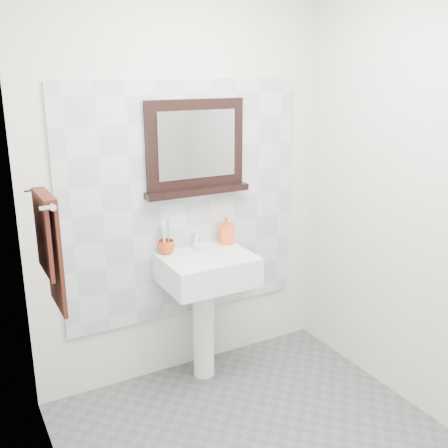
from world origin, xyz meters
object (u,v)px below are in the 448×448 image
(pedestal_sink, at_px, (206,282))
(soap_dispenser, at_px, (226,230))
(framed_mirror, at_px, (195,150))
(hand_towel, at_px, (49,243))
(toothbrush_cup, at_px, (166,247))

(pedestal_sink, distance_m, soap_dispenser, 0.37)
(pedestal_sink, bearing_deg, framed_mirror, 81.04)
(soap_dispenser, xyz_separation_m, framed_mirror, (-0.19, 0.05, 0.53))
(hand_towel, bearing_deg, framed_mirror, 28.52)
(pedestal_sink, distance_m, hand_towel, 1.17)
(toothbrush_cup, height_order, framed_mirror, framed_mirror)
(hand_towel, bearing_deg, soap_dispenser, 22.45)
(framed_mirror, bearing_deg, soap_dispenser, -16.30)
(soap_dispenser, bearing_deg, pedestal_sink, -137.22)
(hand_towel, bearing_deg, pedestal_sink, 20.24)
(toothbrush_cup, distance_m, hand_towel, 0.97)
(soap_dispenser, height_order, framed_mirror, framed_mirror)
(soap_dispenser, bearing_deg, toothbrush_cup, -170.36)
(toothbrush_cup, xyz_separation_m, framed_mirror, (0.23, 0.04, 0.58))
(pedestal_sink, relative_size, framed_mirror, 1.40)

